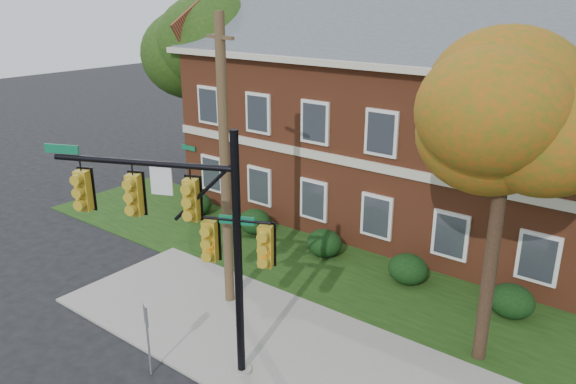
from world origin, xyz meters
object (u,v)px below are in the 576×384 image
Objects in this scene: utility_pole at (225,167)px; hedge_far_left at (197,204)px; hedge_left at (255,222)px; tree_near_right at (518,122)px; hedge_far_right at (511,301)px; traffic_signal at (191,227)px; hedge_center at (324,243)px; hedge_right at (408,269)px; sign_post at (147,328)px; tree_far_rear at (501,8)px; apartment_building at (396,106)px; tree_left_rear at (213,54)px.

hedge_far_left is at bearing 159.91° from utility_pole.
tree_near_right reaches higher than hedge_left.
utility_pole is (-7.50, -4.70, 4.07)m from hedge_far_right.
tree_near_right is at bearing 14.66° from traffic_signal.
tree_near_right reaches higher than hedge_far_left.
hedge_center is 8.58m from traffic_signal.
hedge_left and hedge_right have the same top height.
hedge_center is 8.76m from sign_post.
hedge_left is at bearing -110.29° from tree_far_rear.
apartment_building is 2.19× the size of tree_near_right.
hedge_far_left and hedge_far_right have the same top height.
hedge_left is 7.00m from hedge_right.
tree_far_rear is 21.34m from traffic_signal.
tree_near_right is (7.22, -2.83, 6.14)m from hedge_center.
apartment_building is 6.89m from hedge_center.
tree_near_right is at bearing -85.48° from hedge_far_right.
hedge_far_right is at bearing 0.00° from hedge_left.
hedge_far_left and hedge_right have the same top height.
traffic_signal is (1.22, -7.70, 3.56)m from hedge_center.
hedge_far_right is 0.16× the size of tree_left_rear.
apartment_building reaches higher than tree_near_right.
hedge_far_right is 10.94m from sign_post.
hedge_far_right is (10.50, 0.00, 0.00)m from hedge_left.
hedge_far_right is 0.21× the size of traffic_signal.
tree_left_rear reaches higher than hedge_far_left.
hedge_center is 0.21× the size of traffic_signal.
tree_near_right is (14.22, -2.83, 6.14)m from hedge_far_left.
hedge_left is at bearing -33.59° from tree_left_rear.
utility_pole reaches higher than tree_near_right.
hedge_left is 1.00× the size of hedge_center.
hedge_center is at bearing 74.62° from traffic_signal.
hedge_left is 0.21× the size of traffic_signal.
tree_left_rear is at bearing -141.03° from tree_far_rear.
tree_left_rear reaches higher than traffic_signal.
traffic_signal is (4.72, -7.70, 3.56)m from hedge_left.
hedge_far_left is 0.67× the size of sign_post.
hedge_far_left is 8.99m from utility_pole.
hedge_center and hedge_far_right have the same top height.
hedge_center is at bearing -23.04° from tree_left_rear.
traffic_signal is (-0.12, -20.80, -4.75)m from tree_far_rear.
hedge_right is 7.72m from tree_near_right.
apartment_building is 9.03× the size of sign_post.
hedge_far_right is 18.30m from tree_left_rear.
tree_near_right is at bearing -14.81° from hedge_left.
hedge_left is 9.59m from sign_post.
tree_near_right is at bearing -48.23° from apartment_building.
hedge_far_left is 0.12× the size of tree_far_rear.
tree_left_rear is at bearing 157.64° from tree_near_right.
traffic_signal is (10.95, -11.84, -2.59)m from tree_left_rear.
hedge_right is 1.00× the size of hedge_far_right.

